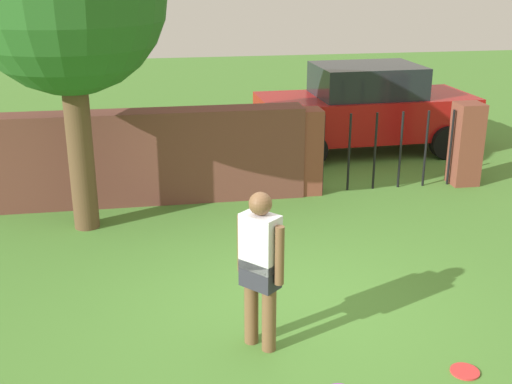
% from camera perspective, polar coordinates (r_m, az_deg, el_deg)
% --- Properties ---
extents(ground_plane, '(40.00, 40.00, 0.00)m').
position_cam_1_polar(ground_plane, '(7.33, 3.32, -9.99)').
color(ground_plane, '#4C8433').
extents(brick_wall, '(4.86, 0.50, 1.46)m').
position_cam_1_polar(brick_wall, '(10.30, -9.33, 3.05)').
color(brick_wall, brown).
rests_on(brick_wall, ground).
extents(person, '(0.40, 0.42, 1.62)m').
position_cam_1_polar(person, '(6.22, 0.37, -6.32)').
color(person, brown).
rests_on(person, ground).
extents(fence_gate, '(3.20, 0.44, 1.40)m').
position_cam_1_polar(fence_gate, '(11.01, 11.48, 3.81)').
color(fence_gate, brown).
rests_on(fence_gate, ground).
extents(car, '(4.26, 2.04, 1.72)m').
position_cam_1_polar(car, '(13.16, 9.54, 7.23)').
color(car, '#A51111').
rests_on(car, ground).
extents(frisbee_red, '(0.27, 0.27, 0.02)m').
position_cam_1_polar(frisbee_red, '(6.58, 17.81, -14.73)').
color(frisbee_red, red).
rests_on(frisbee_red, ground).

